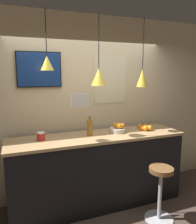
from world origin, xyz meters
The scene contains 13 objects.
back_wall centered at (0.00, 1.15, 1.45)m, with size 8.00×0.06×2.90m.
service_counter centered at (0.00, 0.70, 0.55)m, with size 2.61×0.68×1.10m.
bar_stool centered at (0.65, 0.03, 0.49)m, with size 0.39×0.39×0.76m.
fruit_bowl centered at (0.35, 0.75, 1.16)m, with size 0.25×0.25×0.15m.
orange_pile centered at (0.84, 0.73, 1.14)m, with size 0.24×0.26×0.09m.
juice_bottle centered at (-0.11, 0.75, 1.22)m, with size 0.08×0.08×0.29m.
spread_jar centered at (-0.82, 0.75, 1.15)m, with size 0.11×0.11×0.11m.
pendant_lamp_left centered at (-0.71, 0.67, 2.13)m, with size 0.17×0.17×0.77m.
pendant_lamp_middle centered at (0.00, 0.67, 1.95)m, with size 0.21×0.21×0.97m.
pendant_lamp_right centered at (0.71, 0.67, 1.94)m, with size 0.17×0.17×1.00m.
mounted_tv centered at (-0.76, 1.10, 2.06)m, with size 0.64×0.04×0.51m.
hanging_menu_board centered at (-0.34, 0.44, 1.67)m, with size 0.24×0.01×0.17m.
wall_poster centered at (0.38, 1.11, 1.89)m, with size 0.57×0.01×0.75m.
Camera 1 is at (-1.11, -2.22, 2.00)m, focal length 35.00 mm.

